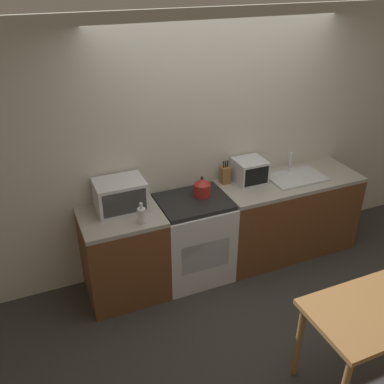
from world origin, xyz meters
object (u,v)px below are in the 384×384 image
stove_range (193,238)px  microwave (120,195)px  toaster_oven (250,171)px  bottle (142,215)px  dining_table (369,321)px  kettle (202,187)px

stove_range → microwave: bearing=170.2°
microwave → toaster_oven: size_ratio=1.47×
bottle → dining_table: (1.23, -1.54, -0.33)m
microwave → dining_table: (1.33, -1.85, -0.40)m
stove_range → microwave: (-0.69, 0.12, 0.60)m
kettle → toaster_oven: toaster_oven is taller
dining_table → bottle: bearing=128.6°
kettle → bottle: kettle is taller
stove_range → microwave: microwave is taller
kettle → toaster_oven: bearing=8.3°
stove_range → dining_table: size_ratio=0.99×
stove_range → toaster_oven: size_ratio=2.89×
microwave → toaster_oven: bearing=0.9°
toaster_oven → kettle: bearing=-171.7°
kettle → dining_table: size_ratio=0.23×
stove_range → bottle: 0.81m
toaster_oven → bottle: bearing=-165.3°
bottle → stove_range: bearing=18.7°
stove_range → bottle: bearing=-161.3°
kettle → microwave: size_ratio=0.46×
stove_range → kettle: 0.56m
toaster_oven → microwave: bearing=-179.1°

